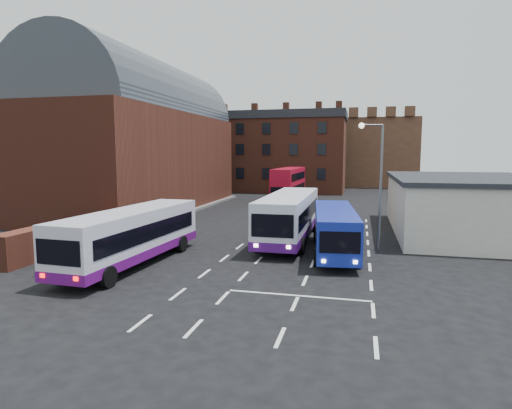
% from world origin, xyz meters
% --- Properties ---
extents(ground, '(180.00, 180.00, 0.00)m').
position_xyz_m(ground, '(0.00, 0.00, 0.00)').
color(ground, black).
extents(railway_station, '(12.00, 28.00, 16.00)m').
position_xyz_m(railway_station, '(-15.50, 21.00, 7.64)').
color(railway_station, '#602B1E').
rests_on(railway_station, ground).
extents(forecourt_wall, '(1.20, 10.00, 1.80)m').
position_xyz_m(forecourt_wall, '(-10.20, 2.00, 0.90)').
color(forecourt_wall, '#602B1E').
rests_on(forecourt_wall, ground).
extents(cream_building, '(10.40, 16.40, 4.25)m').
position_xyz_m(cream_building, '(15.00, 14.00, 2.16)').
color(cream_building, beige).
rests_on(cream_building, ground).
extents(brick_terrace, '(22.00, 10.00, 11.00)m').
position_xyz_m(brick_terrace, '(-6.00, 46.00, 5.50)').
color(brick_terrace, brown).
rests_on(brick_terrace, ground).
extents(castle_keep, '(22.00, 22.00, 12.00)m').
position_xyz_m(castle_keep, '(6.00, 66.00, 6.00)').
color(castle_keep, brown).
rests_on(castle_keep, ground).
extents(bus_white_outbound, '(3.13, 10.92, 2.95)m').
position_xyz_m(bus_white_outbound, '(-4.38, -0.03, 1.74)').
color(bus_white_outbound, silver).
rests_on(bus_white_outbound, ground).
extents(bus_white_inbound, '(3.00, 11.73, 3.20)m').
position_xyz_m(bus_white_inbound, '(2.79, 8.04, 1.89)').
color(bus_white_inbound, silver).
rests_on(bus_white_inbound, ground).
extents(bus_blue, '(3.26, 9.91, 2.65)m').
position_xyz_m(bus_blue, '(6.00, 5.11, 1.57)').
color(bus_blue, '#15269D').
rests_on(bus_blue, ground).
extents(bus_red_double, '(2.84, 10.46, 4.16)m').
position_xyz_m(bus_red_double, '(-0.98, 30.75, 2.21)').
color(bus_red_double, '#AF0B24').
rests_on(bus_red_double, ground).
extents(street_lamp, '(1.48, 0.76, 7.73)m').
position_xyz_m(street_lamp, '(8.35, 6.55, 4.67)').
color(street_lamp, '#5F5F62').
rests_on(street_lamp, ground).
extents(pedestrian_red, '(0.56, 0.42, 1.41)m').
position_xyz_m(pedestrian_red, '(-7.40, -3.13, 0.70)').
color(pedestrian_red, maroon).
rests_on(pedestrian_red, ground).
extents(pedestrian_beige, '(0.99, 0.91, 1.65)m').
position_xyz_m(pedestrian_beige, '(-7.11, -2.28, 0.82)').
color(pedestrian_beige, '#B9B092').
rests_on(pedestrian_beige, ground).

